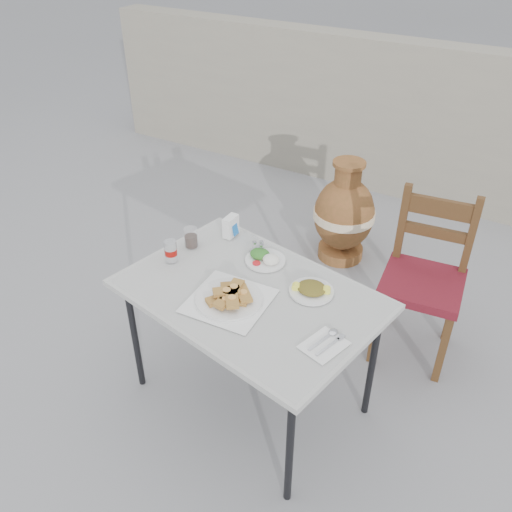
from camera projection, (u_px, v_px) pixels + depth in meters
The scene contains 13 objects.
ground at pixel (280, 402), 2.70m from camera, with size 80.00×80.00×0.00m, color slate.
cafe_table at pixel (250, 300), 2.37m from camera, with size 1.22×0.94×0.67m.
pide_plate at pixel (229, 295), 2.28m from camera, with size 0.35×0.35×0.07m.
salad_rice_plate at pixel (265, 258), 2.53m from camera, with size 0.19×0.19×0.05m.
salad_chopped_plate at pixel (311, 289), 2.33m from camera, with size 0.20×0.20×0.04m.
soda_can at pixel (171, 251), 2.51m from camera, with size 0.06×0.06×0.10m.
cola_glass at pixel (191, 239), 2.62m from camera, with size 0.07×0.07×0.10m.
napkin_holder at pixel (231, 226), 2.69m from camera, with size 0.06×0.09×0.11m.
condiment_caddy at pixel (260, 249), 2.59m from camera, with size 0.09×0.08×0.06m.
cutlery_napkin at pixel (326, 343), 2.08m from camera, with size 0.18×0.20×0.01m.
chair at pixel (424, 277), 2.77m from camera, with size 0.44×0.44×0.90m.
terracotta_urn at pixel (344, 215), 3.58m from camera, with size 0.41×0.41×0.71m.
back_wall at pixel (437, 127), 4.14m from camera, with size 6.00×0.25×1.20m, color gray.
Camera 1 is at (0.82, -1.62, 2.12)m, focal length 38.00 mm.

